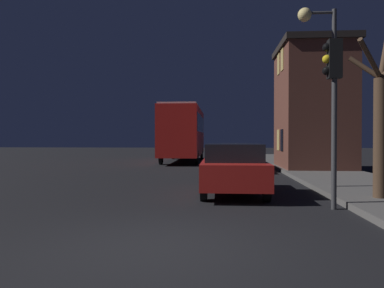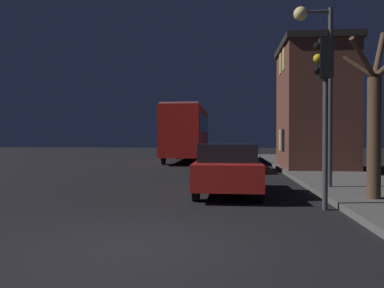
{
  "view_description": "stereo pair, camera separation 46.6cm",
  "coord_description": "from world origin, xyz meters",
  "px_view_note": "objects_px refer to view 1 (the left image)",
  "views": [
    {
      "loc": [
        0.95,
        -5.57,
        1.65
      ],
      "look_at": [
        -0.32,
        11.87,
        1.38
      ],
      "focal_mm": 35.0,
      "sensor_mm": 36.0,
      "label": 1
    },
    {
      "loc": [
        1.42,
        -5.53,
        1.65
      ],
      "look_at": [
        -0.32,
        11.87,
        1.38
      ],
      "focal_mm": 35.0,
      "sensor_mm": 36.0,
      "label": 2
    }
  ],
  "objects_px": {
    "car_near_lane": "(233,168)",
    "streetlamp": "(321,61)",
    "bare_tree": "(383,115)",
    "car_mid_lane": "(235,156)",
    "bus": "(184,130)",
    "traffic_light": "(333,87)"
  },
  "relations": [
    {
      "from": "car_near_lane",
      "to": "streetlamp",
      "type": "bearing_deg",
      "value": 16.38
    },
    {
      "from": "bare_tree",
      "to": "car_mid_lane",
      "type": "height_order",
      "value": "bare_tree"
    },
    {
      "from": "bus",
      "to": "car_near_lane",
      "type": "bearing_deg",
      "value": -79.15
    },
    {
      "from": "streetlamp",
      "to": "bus",
      "type": "distance_m",
      "value": 15.68
    },
    {
      "from": "bus",
      "to": "traffic_light",
      "type": "bearing_deg",
      "value": -73.64
    },
    {
      "from": "bare_tree",
      "to": "car_mid_lane",
      "type": "xyz_separation_m",
      "value": [
        -3.27,
        9.68,
        -1.49
      ]
    },
    {
      "from": "bus",
      "to": "car_near_lane",
      "type": "relative_size",
      "value": 2.36
    },
    {
      "from": "streetlamp",
      "to": "car_near_lane",
      "type": "xyz_separation_m",
      "value": [
        -2.75,
        -0.81,
        -3.28
      ]
    },
    {
      "from": "traffic_light",
      "to": "car_mid_lane",
      "type": "bearing_deg",
      "value": 99.71
    },
    {
      "from": "traffic_light",
      "to": "bare_tree",
      "type": "relative_size",
      "value": 0.91
    },
    {
      "from": "car_mid_lane",
      "to": "streetlamp",
      "type": "bearing_deg",
      "value": -72.65
    },
    {
      "from": "streetlamp",
      "to": "traffic_light",
      "type": "xyz_separation_m",
      "value": [
        -0.54,
        -3.02,
        -1.22
      ]
    },
    {
      "from": "car_near_lane",
      "to": "bus",
      "type": "bearing_deg",
      "value": 100.85
    },
    {
      "from": "traffic_light",
      "to": "bus",
      "type": "height_order",
      "value": "traffic_light"
    },
    {
      "from": "bus",
      "to": "car_near_lane",
      "type": "xyz_separation_m",
      "value": [
        2.94,
        -15.31,
        -1.48
      ]
    },
    {
      "from": "streetlamp",
      "to": "bare_tree",
      "type": "bearing_deg",
      "value": -66.91
    },
    {
      "from": "bus",
      "to": "car_mid_lane",
      "type": "bearing_deg",
      "value": -64.51
    },
    {
      "from": "bare_tree",
      "to": "car_mid_lane",
      "type": "distance_m",
      "value": 10.33
    },
    {
      "from": "streetlamp",
      "to": "bus",
      "type": "relative_size",
      "value": 0.58
    },
    {
      "from": "streetlamp",
      "to": "bare_tree",
      "type": "distance_m",
      "value": 3.01
    },
    {
      "from": "bare_tree",
      "to": "car_near_lane",
      "type": "distance_m",
      "value": 4.2
    },
    {
      "from": "traffic_light",
      "to": "car_mid_lane",
      "type": "distance_m",
      "value": 10.86
    }
  ]
}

